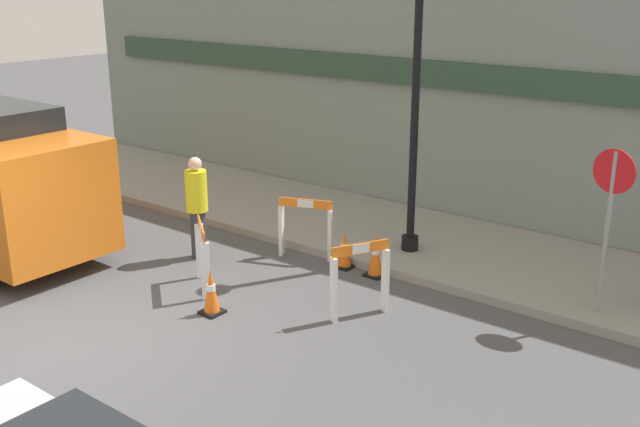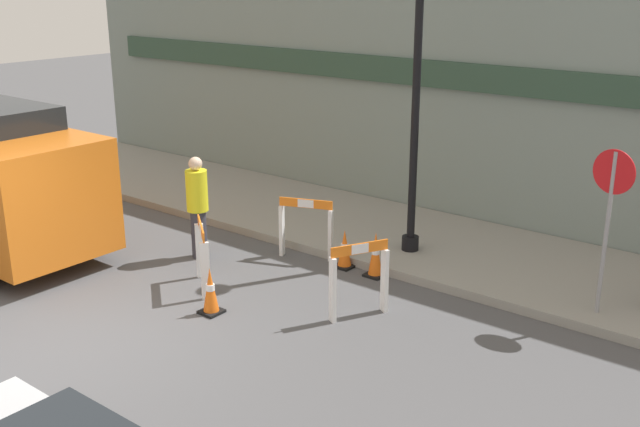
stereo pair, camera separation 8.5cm
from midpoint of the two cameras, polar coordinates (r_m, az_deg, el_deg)
The scene contains 12 objects.
ground_plane at distance 10.38m, azimuth -18.85°, elevation -9.54°, with size 60.00×60.00×0.00m, color #4C4C4F.
sidewalk_slab at distance 14.23m, azimuth 1.68°, elevation -0.72°, with size 18.00×3.12×0.14m.
storefront_facade at distance 14.95m, azimuth 5.55°, elevation 10.68°, with size 18.00×0.22×5.50m.
streetlamp_post at distance 12.04m, azimuth 7.16°, elevation 10.56°, with size 0.44×0.44×4.56m.
stop_sign at distance 10.60m, azimuth 21.01°, elevation 0.62°, with size 0.59×0.15×2.30m.
barricade_0 at distance 10.40m, azimuth 2.84°, elevation -4.88°, with size 0.51×0.84×1.09m.
barricade_1 at distance 12.52m, azimuth -1.30°, elevation -0.95°, with size 0.91×0.46×1.04m.
barricade_2 at distance 11.46m, azimuth -9.16°, elevation -3.00°, with size 0.81×0.67×1.04m.
traffic_cone_0 at distance 12.20m, azimuth 1.68°, elevation -2.76°, with size 0.30×0.30×0.64m.
traffic_cone_1 at distance 10.69m, azimuth -8.52°, elevation -5.92°, with size 0.30×0.30×0.69m.
traffic_cone_2 at distance 11.86m, azimuth 4.05°, elevation -3.16°, with size 0.30×0.30×0.74m.
person_worker at distance 12.60m, azimuth -9.54°, elevation 0.69°, with size 0.40×0.40×1.74m.
Camera 1 is at (7.92, -4.85, 4.62)m, focal length 42.00 mm.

